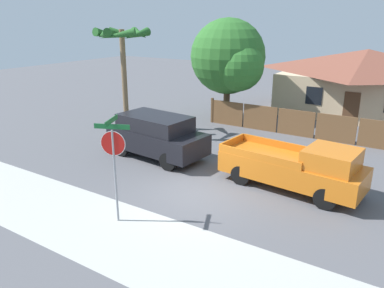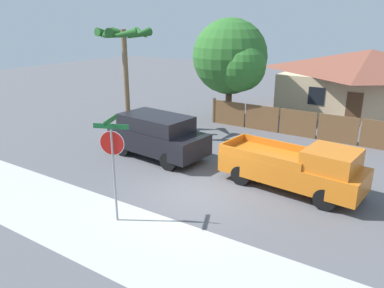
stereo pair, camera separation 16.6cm
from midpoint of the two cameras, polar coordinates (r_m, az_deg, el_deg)
name	(u,v)px [view 1 (the left image)]	position (r m, az deg, el deg)	size (l,w,h in m)	color
ground_plane	(196,193)	(13.86, 0.30, -7.50)	(80.00, 80.00, 0.00)	#56565B
sidewalk_strip	(131,239)	(11.36, -9.72, -14.10)	(36.00, 3.20, 0.01)	#B2B2AD
wooden_fence	(336,129)	(20.66, 20.85, 2.20)	(14.78, 0.12, 1.53)	brown
house	(364,81)	(27.74, 24.61, 8.78)	(10.77, 8.04, 4.24)	beige
oak_tree	(230,59)	(23.25, 5.63, 12.83)	(4.78, 4.55, 6.21)	brown
palm_tree	(122,43)	(20.41, -10.81, 14.82)	(2.80, 3.01, 5.69)	brown
red_suv	(157,135)	(17.12, -5.68, 1.37)	(4.82, 2.46, 1.97)	black
orange_pickup	(297,167)	(14.29, 15.38, -3.45)	(5.41, 2.38, 1.85)	orange
stop_sign	(114,152)	(11.41, -12.27, -1.19)	(1.01, 0.91, 3.35)	gray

